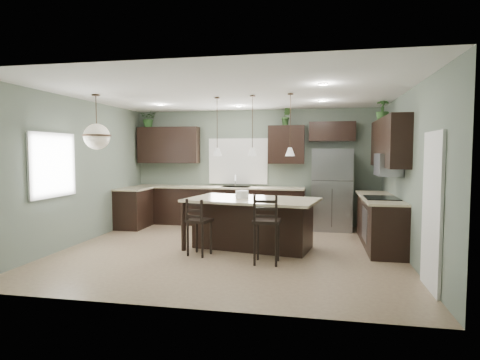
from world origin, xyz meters
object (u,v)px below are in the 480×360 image
Objects in this scene: serving_dish at (242,194)px; kitchen_island at (252,224)px; bar_stool_right at (267,229)px; plant_back_left at (149,118)px; bar_stool_left at (199,227)px; refrigerator at (332,189)px.

kitchen_island is at bearing -10.28° from serving_dish.
bar_stool_right is 5.17m from plant_back_left.
bar_stool_left is 4.30m from plant_back_left.
serving_dish is 0.24× the size of bar_stool_left.
serving_dish is 0.53× the size of plant_back_left.
bar_stool_right is at bearing -109.65° from refrigerator.
kitchen_island is at bearing -124.99° from refrigerator.
serving_dish is at bearing -180.00° from kitchen_island.
bar_stool_right is at bearing 0.67° from bar_stool_left.
bar_stool_left is at bearing -53.66° from plant_back_left.
kitchen_island is 5.17× the size of plant_back_left.
bar_stool_right is at bearing -59.43° from serving_dish.
plant_back_left reaches higher than refrigerator.
bar_stool_left is 2.19× the size of plant_back_left.
bar_stool_right is (0.39, -0.95, 0.10)m from kitchen_island.
refrigerator is 4.82m from plant_back_left.
refrigerator is 4.09× the size of plant_back_left.
bar_stool_right is (-1.10, -3.08, -0.36)m from refrigerator.
refrigerator is 1.65× the size of bar_stool_right.
plant_back_left is (-4.51, 0.21, 1.70)m from refrigerator.
plant_back_left is (-3.02, 2.34, 2.16)m from kitchen_island.
plant_back_left is at bearing 140.79° from serving_dish.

